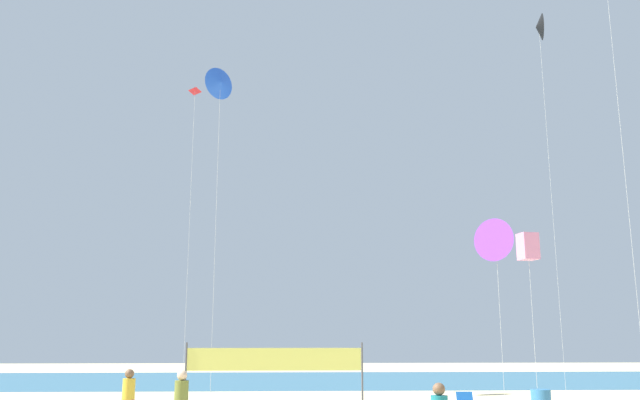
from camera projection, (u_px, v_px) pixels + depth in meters
ocean_band at (290, 380)px, 42.81m from camera, size 120.00×20.00×0.01m
beachgoer_mustard_shirt at (128, 395)px, 19.97m from camera, size 0.37×0.37×1.63m
beachgoer_olive_shirt at (181, 399)px, 18.34m from camera, size 0.38×0.38×1.67m
volleyball_net at (275, 362)px, 27.08m from camera, size 7.26×0.17×2.40m
kite_blue_delta at (220, 83)px, 32.40m from camera, size 1.40×1.26×15.60m
kite_black_delta at (539, 28)px, 37.76m from camera, size 0.73×1.57×20.71m
kite_violet_delta at (496, 240)px, 26.04m from camera, size 1.49×1.45×7.17m
kite_pink_box at (528, 247)px, 27.63m from camera, size 0.80×0.80×6.86m
kite_red_diamond at (195, 99)px, 34.03m from camera, size 0.63×0.63×15.21m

